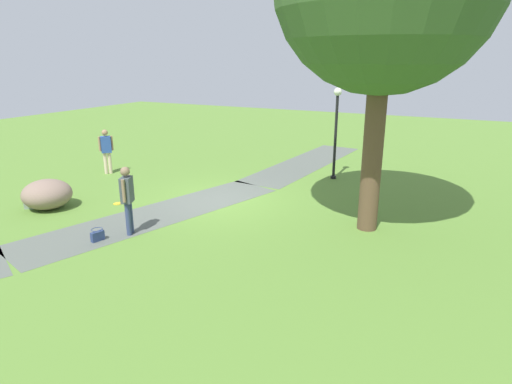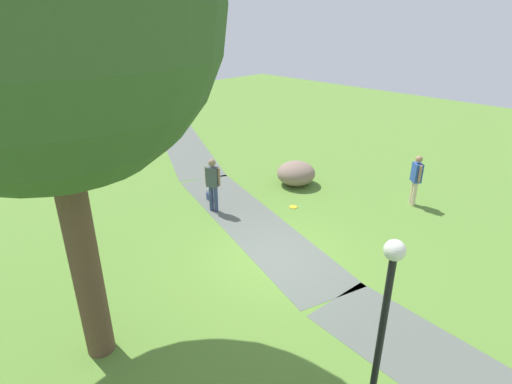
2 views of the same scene
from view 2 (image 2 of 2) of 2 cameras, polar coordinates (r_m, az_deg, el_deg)
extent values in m
plane|color=#588131|center=(10.67, 2.40, -9.36)|extent=(48.00, 48.00, 0.00)
cube|color=#565D55|center=(12.36, -0.54, -4.32)|extent=(8.19, 4.07, 0.01)
cube|color=#565D55|center=(19.41, -9.68, 6.03)|extent=(7.98, 5.19, 0.01)
cylinder|color=brown|center=(7.58, -22.87, -8.10)|extent=(0.50, 0.50, 4.14)
sphere|color=#395A2A|center=(6.57, -28.59, 22.00)|extent=(5.12, 5.12, 5.12)
cylinder|color=black|center=(6.41, 16.69, -20.23)|extent=(0.10, 0.10, 2.98)
sphere|color=white|center=(5.43, 18.71, -7.67)|extent=(0.28, 0.28, 0.28)
ellipsoid|color=#846C5E|center=(15.00, 5.59, 2.60)|extent=(1.58, 1.60, 0.86)
cylinder|color=navy|center=(12.97, -5.60, -0.96)|extent=(0.13, 0.13, 0.84)
cylinder|color=navy|center=(13.03, -6.23, -0.86)|extent=(0.13, 0.13, 0.84)
cube|color=#414B4F|center=(12.71, -6.05, 2.11)|extent=(0.43, 0.37, 0.63)
cylinder|color=#856C51|center=(12.60, -5.16, 2.13)|extent=(0.08, 0.08, 0.56)
cylinder|color=#856C51|center=(12.79, -6.94, 2.39)|extent=(0.08, 0.08, 0.56)
sphere|color=#856C51|center=(12.55, -6.14, 4.07)|extent=(0.23, 0.23, 0.23)
cylinder|color=beige|center=(14.36, 20.90, -0.01)|extent=(0.13, 0.13, 0.82)
cylinder|color=beige|center=(14.23, 21.15, -0.27)|extent=(0.13, 0.13, 0.82)
cube|color=#2B4C9C|center=(14.04, 21.45, 2.53)|extent=(0.43, 0.42, 0.61)
cylinder|color=#9E7656|center=(14.21, 21.12, 2.99)|extent=(0.08, 0.08, 0.55)
cylinder|color=#9E7656|center=(13.84, 21.83, 2.33)|extent=(0.08, 0.08, 0.55)
sphere|color=#9E7656|center=(13.90, 21.72, 4.26)|extent=(0.22, 0.22, 0.22)
cube|color=navy|center=(13.85, -6.42, -0.69)|extent=(0.34, 0.19, 0.24)
torus|color=navy|center=(13.78, -6.46, -0.01)|extent=(0.33, 0.33, 0.02)
cube|color=gray|center=(15.58, 5.97, 2.51)|extent=(0.32, 0.34, 0.40)
cube|color=gray|center=(15.60, 6.43, 2.20)|extent=(0.16, 0.20, 0.18)
cylinder|color=gold|center=(13.38, 5.20, -2.08)|extent=(0.26, 0.26, 0.02)
camera|label=1|loc=(17.02, -45.91, 11.48)|focal=30.52mm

